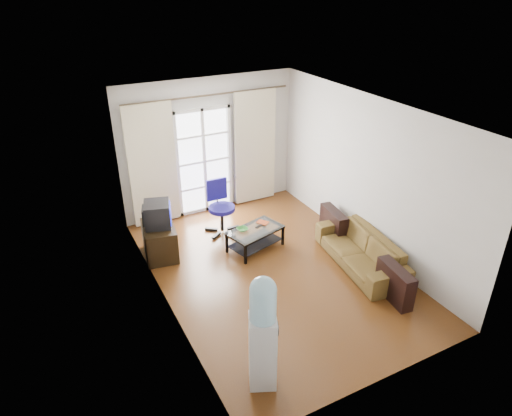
{
  "coord_description": "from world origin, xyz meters",
  "views": [
    {
      "loc": [
        -3.13,
        -5.41,
        4.41
      ],
      "look_at": [
        -0.14,
        0.35,
        1.04
      ],
      "focal_mm": 32.0,
      "sensor_mm": 36.0,
      "label": 1
    }
  ],
  "objects": [
    {
      "name": "floor",
      "position": [
        0.0,
        0.0,
        0.0
      ],
      "size": [
        5.2,
        5.2,
        0.0
      ],
      "primitive_type": "plane",
      "color": "#5B3415",
      "rests_on": "ground"
    },
    {
      "name": "ceiling",
      "position": [
        0.0,
        0.0,
        2.7
      ],
      "size": [
        5.2,
        5.2,
        0.0
      ],
      "primitive_type": "plane",
      "rotation": [
        3.14,
        0.0,
        0.0
      ],
      "color": "white",
      "rests_on": "wall_back"
    },
    {
      "name": "wall_back",
      "position": [
        0.0,
        2.6,
        1.35
      ],
      "size": [
        3.6,
        0.02,
        2.7
      ],
      "primitive_type": "cube",
      "color": "beige",
      "rests_on": "floor"
    },
    {
      "name": "wall_front",
      "position": [
        0.0,
        -2.6,
        1.35
      ],
      "size": [
        3.6,
        0.02,
        2.7
      ],
      "primitive_type": "cube",
      "color": "beige",
      "rests_on": "floor"
    },
    {
      "name": "wall_left",
      "position": [
        -1.8,
        0.0,
        1.35
      ],
      "size": [
        0.02,
        5.2,
        2.7
      ],
      "primitive_type": "cube",
      "color": "beige",
      "rests_on": "floor"
    },
    {
      "name": "wall_right",
      "position": [
        1.8,
        0.0,
        1.35
      ],
      "size": [
        0.02,
        5.2,
        2.7
      ],
      "primitive_type": "cube",
      "color": "beige",
      "rests_on": "floor"
    },
    {
      "name": "french_door",
      "position": [
        -0.15,
        2.54,
        1.07
      ],
      "size": [
        1.16,
        0.06,
        2.15
      ],
      "color": "white",
      "rests_on": "wall_back"
    },
    {
      "name": "curtain_rod",
      "position": [
        0.0,
        2.5,
        2.38
      ],
      "size": [
        3.3,
        0.04,
        0.04
      ],
      "primitive_type": "cylinder",
      "rotation": [
        0.0,
        1.57,
        0.0
      ],
      "color": "#4C3F2D",
      "rests_on": "wall_back"
    },
    {
      "name": "curtain_left",
      "position": [
        -1.2,
        2.48,
        1.2
      ],
      "size": [
        0.9,
        0.07,
        2.35
      ],
      "primitive_type": "cube",
      "color": "beige",
      "rests_on": "curtain_rod"
    },
    {
      "name": "curtain_right",
      "position": [
        0.95,
        2.48,
        1.2
      ],
      "size": [
        0.9,
        0.07,
        2.35
      ],
      "primitive_type": "cube",
      "color": "beige",
      "rests_on": "curtain_rod"
    },
    {
      "name": "radiator",
      "position": [
        0.8,
        2.5,
        0.33
      ],
      "size": [
        0.64,
        0.12,
        0.64
      ],
      "primitive_type": "cube",
      "color": "#9F9FA2",
      "rests_on": "floor"
    },
    {
      "name": "sofa",
      "position": [
        1.39,
        -0.52,
        0.28
      ],
      "size": [
        2.1,
        1.26,
        0.56
      ],
      "primitive_type": "imported",
      "rotation": [
        0.0,
        0.0,
        -1.71
      ],
      "color": "olive",
      "rests_on": "floor"
    },
    {
      "name": "coffee_table",
      "position": [
        0.05,
        0.74,
        0.25
      ],
      "size": [
        1.08,
        0.79,
        0.39
      ],
      "rotation": [
        0.0,
        0.0,
        0.27
      ],
      "color": "silver",
      "rests_on": "floor"
    },
    {
      "name": "bowl",
      "position": [
        -0.16,
        0.81,
        0.42
      ],
      "size": [
        0.22,
        0.22,
        0.05
      ],
      "primitive_type": "imported",
      "rotation": [
        0.0,
        0.0,
        0.05
      ],
      "color": "green",
      "rests_on": "coffee_table"
    },
    {
      "name": "book",
      "position": [
        0.21,
        0.85,
        0.4
      ],
      "size": [
        0.32,
        0.33,
        0.02
      ],
      "primitive_type": "imported",
      "rotation": [
        0.0,
        0.0,
        0.53
      ],
      "color": "#992F12",
      "rests_on": "coffee_table"
    },
    {
      "name": "remote",
      "position": [
        0.16,
        0.8,
        0.4
      ],
      "size": [
        0.16,
        0.09,
        0.02
      ],
      "primitive_type": "cube",
      "rotation": [
        0.0,
        0.0,
        0.36
      ],
      "color": "black",
      "rests_on": "coffee_table"
    },
    {
      "name": "tv_stand",
      "position": [
        -1.51,
        1.32,
        0.29
      ],
      "size": [
        0.64,
        0.86,
        0.58
      ],
      "primitive_type": "cube",
      "rotation": [
        0.0,
        0.0,
        -0.15
      ],
      "color": "black",
      "rests_on": "floor"
    },
    {
      "name": "crt_tv",
      "position": [
        -1.5,
        1.36,
        0.79
      ],
      "size": [
        0.55,
        0.56,
        0.42
      ],
      "rotation": [
        0.0,
        0.0,
        -0.3
      ],
      "color": "black",
      "rests_on": "tv_stand"
    },
    {
      "name": "task_chair",
      "position": [
        -0.23,
        1.59,
        0.3
      ],
      "size": [
        0.71,
        0.71,
        1.01
      ],
      "rotation": [
        0.0,
        0.0,
        -0.02
      ],
      "color": "black",
      "rests_on": "floor"
    },
    {
      "name": "water_cooler",
      "position": [
        -1.25,
        -1.96,
        0.8
      ],
      "size": [
        0.41,
        0.41,
        1.53
      ],
      "rotation": [
        0.0,
        0.0,
        -0.42
      ],
      "color": "silver",
      "rests_on": "floor"
    }
  ]
}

